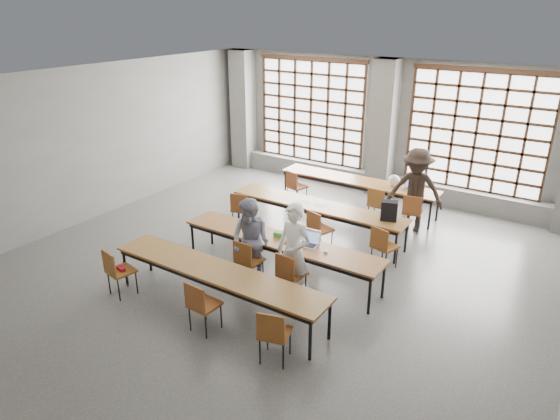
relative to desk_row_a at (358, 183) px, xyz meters
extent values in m
plane|color=#4A4A48|center=(0.03, -3.90, -0.66)|extent=(11.00, 11.00, 0.00)
plane|color=silver|center=(0.03, -3.90, 2.84)|extent=(11.00, 11.00, 0.00)
plane|color=#61615E|center=(0.03, 1.60, 1.09)|extent=(10.00, 0.00, 10.00)
plane|color=#61615E|center=(-4.97, -3.90, 1.09)|extent=(0.00, 11.00, 11.00)
cube|color=#5C5C59|center=(-4.47, 1.32, 1.09)|extent=(0.60, 0.55, 3.50)
cube|color=#5C5C59|center=(0.03, 1.32, 1.09)|extent=(0.60, 0.55, 3.50)
cube|color=white|center=(-2.22, 1.58, 1.24)|extent=(3.20, 0.02, 2.80)
cube|color=black|center=(-2.22, 1.50, 1.24)|extent=(3.20, 0.05, 2.80)
cube|color=black|center=(-2.22, 1.50, -0.21)|extent=(3.32, 0.07, 0.10)
cube|color=black|center=(-2.22, 1.50, 2.69)|extent=(3.32, 0.07, 0.10)
cube|color=white|center=(2.28, 1.58, 1.24)|extent=(3.20, 0.02, 2.80)
cube|color=black|center=(2.28, 1.50, 1.24)|extent=(3.20, 0.05, 2.80)
cube|color=black|center=(2.28, 1.50, -0.21)|extent=(3.32, 0.07, 0.10)
cube|color=black|center=(2.28, 1.50, 2.69)|extent=(3.32, 0.07, 0.10)
cube|color=#5C5C59|center=(0.03, 1.40, -0.41)|extent=(9.80, 0.35, 0.50)
cube|color=brown|center=(0.00, 0.00, 0.05)|extent=(4.00, 0.70, 0.04)
cube|color=black|center=(0.00, 0.00, -0.01)|extent=(3.90, 0.64, 0.08)
cylinder|color=black|center=(-1.92, -0.29, -0.32)|extent=(0.05, 0.05, 0.69)
cylinder|color=black|center=(-1.92, 0.29, -0.32)|extent=(0.05, 0.05, 0.69)
cylinder|color=black|center=(1.92, -0.29, -0.32)|extent=(0.05, 0.05, 0.69)
cylinder|color=black|center=(1.92, 0.29, -0.32)|extent=(0.05, 0.05, 0.69)
cube|color=brown|center=(-0.05, -1.95, 0.05)|extent=(4.00, 0.70, 0.04)
cube|color=black|center=(-0.05, -1.95, -0.01)|extent=(3.90, 0.64, 0.08)
cylinder|color=black|center=(-1.97, -2.24, -0.32)|extent=(0.05, 0.05, 0.69)
cylinder|color=black|center=(-1.97, -1.66, -0.32)|extent=(0.05, 0.05, 0.69)
cylinder|color=black|center=(1.87, -2.24, -0.32)|extent=(0.05, 0.05, 0.69)
cylinder|color=black|center=(1.87, -1.66, -0.32)|extent=(0.05, 0.05, 0.69)
cube|color=brown|center=(0.23, -3.82, 0.05)|extent=(4.00, 0.70, 0.04)
cube|color=black|center=(0.23, -3.82, -0.01)|extent=(3.90, 0.64, 0.08)
cylinder|color=black|center=(-1.69, -4.11, -0.32)|extent=(0.05, 0.05, 0.69)
cylinder|color=black|center=(-1.69, -3.53, -0.32)|extent=(0.05, 0.05, 0.69)
cylinder|color=black|center=(2.15, -4.11, -0.32)|extent=(0.05, 0.05, 0.69)
cylinder|color=black|center=(2.15, -3.53, -0.32)|extent=(0.05, 0.05, 0.69)
cube|color=brown|center=(0.01, -5.35, 0.05)|extent=(4.00, 0.70, 0.04)
cube|color=black|center=(0.01, -5.35, -0.01)|extent=(3.90, 0.64, 0.08)
cylinder|color=black|center=(-1.91, -5.64, -0.32)|extent=(0.05, 0.05, 0.69)
cylinder|color=black|center=(-1.91, -5.06, -0.32)|extent=(0.05, 0.05, 0.69)
cylinder|color=black|center=(1.93, -5.64, -0.32)|extent=(0.05, 0.05, 0.69)
cylinder|color=black|center=(1.93, -5.06, -0.32)|extent=(0.05, 0.05, 0.69)
cube|color=brown|center=(-1.40, -0.55, -0.21)|extent=(0.52, 0.52, 0.04)
cube|color=brown|center=(-1.45, -0.74, 0.02)|extent=(0.39, 0.14, 0.40)
cylinder|color=black|center=(-1.40, -0.55, -0.44)|extent=(0.02, 0.02, 0.45)
cube|color=brown|center=(0.80, -0.55, -0.21)|extent=(0.43, 0.43, 0.04)
cube|color=brown|center=(0.79, -0.75, 0.02)|extent=(0.40, 0.04, 0.40)
cylinder|color=black|center=(0.80, -0.55, -0.44)|extent=(0.02, 0.02, 0.45)
cube|color=brown|center=(1.60, -0.55, -0.21)|extent=(0.49, 0.49, 0.04)
cube|color=brown|center=(1.64, -0.75, 0.02)|extent=(0.40, 0.11, 0.40)
cylinder|color=black|center=(1.60, -0.55, -0.44)|extent=(0.02, 0.02, 0.45)
cube|color=brown|center=(-1.65, -2.50, -0.21)|extent=(0.51, 0.51, 0.04)
cube|color=brown|center=(-1.60, -2.70, 0.02)|extent=(0.39, 0.13, 0.40)
cylinder|color=black|center=(-1.65, -2.50, -0.44)|extent=(0.02, 0.02, 0.45)
cube|color=maroon|center=(0.35, -2.50, -0.21)|extent=(0.53, 0.53, 0.04)
cube|color=maroon|center=(0.29, -2.69, 0.02)|extent=(0.39, 0.15, 0.40)
cylinder|color=black|center=(0.35, -2.50, -0.44)|extent=(0.02, 0.02, 0.45)
cube|color=brown|center=(1.75, -2.50, -0.21)|extent=(0.52, 0.52, 0.04)
cube|color=brown|center=(1.70, -2.70, 0.02)|extent=(0.39, 0.14, 0.40)
cylinder|color=black|center=(1.75, -2.50, -0.44)|extent=(0.02, 0.02, 0.45)
cube|color=brown|center=(-0.07, -4.37, -0.21)|extent=(0.42, 0.42, 0.04)
cube|color=brown|center=(-0.07, -4.57, 0.02)|extent=(0.40, 0.03, 0.40)
cylinder|color=black|center=(-0.07, -4.37, -0.44)|extent=(0.02, 0.02, 0.45)
cube|color=brown|center=(0.83, -4.37, -0.21)|extent=(0.46, 0.46, 0.04)
cube|color=brown|center=(0.81, -4.57, 0.02)|extent=(0.40, 0.07, 0.40)
cylinder|color=black|center=(0.83, -4.37, -0.44)|extent=(0.02, 0.02, 0.45)
cube|color=brown|center=(-1.69, -5.90, -0.21)|extent=(0.49, 0.49, 0.04)
cube|color=brown|center=(-1.73, -6.10, 0.02)|extent=(0.40, 0.11, 0.40)
cylinder|color=black|center=(-1.69, -5.90, -0.44)|extent=(0.02, 0.02, 0.45)
cube|color=brown|center=(0.21, -5.90, -0.21)|extent=(0.44, 0.44, 0.04)
cube|color=brown|center=(0.20, -6.10, 0.02)|extent=(0.40, 0.05, 0.40)
cylinder|color=black|center=(0.21, -5.90, -0.44)|extent=(0.02, 0.02, 0.45)
cube|color=brown|center=(1.51, -5.90, -0.21)|extent=(0.52, 0.52, 0.04)
cube|color=brown|center=(1.56, -6.09, 0.02)|extent=(0.39, 0.14, 0.40)
cylinder|color=black|center=(1.51, -5.90, -0.44)|extent=(0.02, 0.02, 0.45)
imported|color=white|center=(0.83, -4.32, 0.20)|extent=(0.64, 0.44, 1.72)
imported|color=#171A45|center=(-0.07, -4.32, 0.14)|extent=(0.79, 0.62, 1.60)
imported|color=black|center=(1.60, -0.50, 0.28)|extent=(1.32, 0.90, 1.88)
cube|color=#B0B0B5|center=(0.78, -3.77, 0.08)|extent=(0.37, 0.28, 0.02)
cube|color=black|center=(0.78, -3.78, 0.09)|extent=(0.31, 0.20, 0.00)
cube|color=#B0B0B5|center=(0.78, -3.63, 0.20)|extent=(0.36, 0.09, 0.26)
cube|color=#89A9ED|center=(0.78, -3.65, 0.17)|extent=(0.31, 0.06, 0.21)
cube|color=#BBBBC0|center=(1.35, 0.05, 0.08)|extent=(0.42, 0.35, 0.02)
cube|color=black|center=(1.35, 0.04, 0.09)|extent=(0.34, 0.26, 0.00)
cube|color=#BBBBC0|center=(1.31, 0.18, 0.20)|extent=(0.36, 0.17, 0.26)
cube|color=#92AFFC|center=(1.31, 0.17, 0.17)|extent=(0.31, 0.14, 0.21)
ellipsoid|color=white|center=(1.18, -3.84, 0.08)|extent=(0.12, 0.10, 0.04)
cube|color=green|center=(0.18, -3.74, 0.11)|extent=(0.26, 0.14, 0.09)
cube|color=black|center=(0.41, -3.92, 0.07)|extent=(0.14, 0.09, 0.01)
cube|color=white|center=(-0.35, -2.00, 0.07)|extent=(0.34, 0.28, 0.00)
cube|color=white|center=(0.05, -1.95, 0.07)|extent=(0.30, 0.21, 0.00)
cube|color=black|center=(1.55, -1.90, 0.27)|extent=(0.37, 0.30, 0.40)
ellipsoid|color=silver|center=(0.90, 0.05, 0.21)|extent=(0.32, 0.29, 0.29)
cube|color=maroon|center=(-1.69, -5.90, -0.16)|extent=(0.21, 0.12, 0.06)
camera|label=1|loc=(4.74, -10.71, 4.05)|focal=32.00mm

